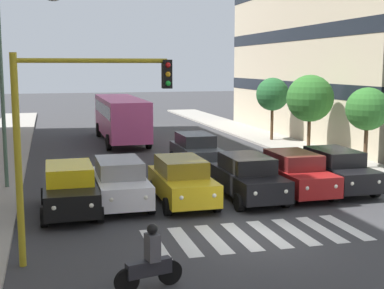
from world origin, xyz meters
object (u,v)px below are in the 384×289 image
car_4 (120,182)px  car_5 (70,188)px  traffic_light_gantry (63,124)px  car_2 (248,177)px  street_tree_3 (273,94)px  car_0 (335,170)px  motorcycle_with_rider (150,262)px  bus_behind_traffic (121,115)px  car_1 (294,173)px  street_lamp_right (10,72)px  car_row2_0 (196,150)px  car_3 (182,181)px  street_tree_2 (310,98)px  street_tree_1 (367,109)px

car_4 → car_5: same height
car_5 → traffic_light_gantry: size_ratio=0.81×
car_4 → traffic_light_gantry: traffic_light_gantry is taller
car_2 → street_tree_3: street_tree_3 is taller
car_0 → motorcycle_with_rider: 12.17m
car_4 → bus_behind_traffic: bearing=-97.7°
car_2 → traffic_light_gantry: bearing=35.6°
car_1 → car_2: 2.12m
car_4 → street_lamp_right: street_lamp_right is taller
car_4 → car_row2_0: same height
car_row2_0 → car_3: bearing=70.3°
motorcycle_with_rider → street_lamp_right: size_ratio=0.21×
car_1 → motorcycle_with_rider: car_1 is taller
car_2 → street_lamp_right: bearing=-25.0°
street_tree_2 → motorcycle_with_rider: bearing=52.6°
bus_behind_traffic → car_2: bearing=98.6°
motorcycle_with_rider → car_2: bearing=-125.6°
car_row2_0 → street_tree_1: (-7.91, 3.02, 2.17)m
car_0 → motorcycle_with_rider: bearing=40.0°
car_row2_0 → car_2: bearing=91.2°
car_4 → car_row2_0: 8.12m
bus_behind_traffic → car_3: bearing=90.0°
car_0 → traffic_light_gantry: 12.72m
traffic_light_gantry → street_tree_3: (-14.38, -19.61, -0.44)m
traffic_light_gantry → street_lamp_right: bearing=-78.9°
motorcycle_with_rider → street_tree_2: 20.78m
motorcycle_with_rider → street_tree_3: bearing=-119.9°
street_lamp_right → street_tree_1: (-16.58, 0.14, -1.87)m
bus_behind_traffic → street_lamp_right: bearing=64.9°
car_5 → bus_behind_traffic: 18.01m
car_2 → car_3: bearing=-2.1°
car_3 → bus_behind_traffic: bearing=-90.0°
street_tree_3 → car_4: bearing=49.1°
car_row2_0 → motorcycle_with_rider: car_row2_0 is taller
car_0 → car_5: bearing=3.4°
car_row2_0 → bus_behind_traffic: size_ratio=0.42×
car_4 → street_tree_1: street_tree_1 is taller
car_1 → car_5: same height
street_lamp_right → street_tree_1: street_lamp_right is taller
car_2 → car_5: size_ratio=1.00×
motorcycle_with_rider → street_tree_3: (-12.59, -21.89, 2.60)m
car_3 → motorcycle_with_rider: size_ratio=2.65×
car_2 → street_tree_1: size_ratio=1.12×
car_3 → car_5: same height
car_3 → traffic_light_gantry: (4.40, 5.12, 2.79)m
car_3 → car_4: 2.32m
car_2 → street_tree_3: size_ratio=1.05×
car_5 → street_tree_1: bearing=-164.1°
car_row2_0 → car_5: bearing=47.2°
motorcycle_with_rider → car_4: bearing=-92.4°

